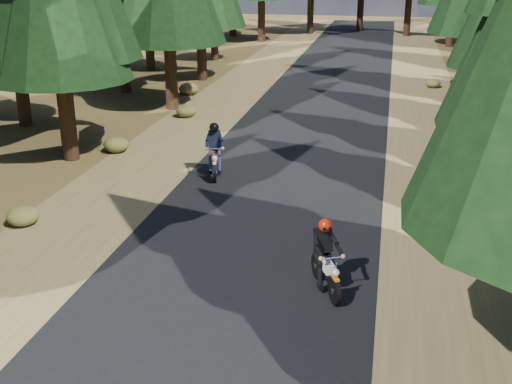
% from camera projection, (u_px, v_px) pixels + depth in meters
% --- Properties ---
extents(ground, '(120.00, 120.00, 0.00)m').
position_uv_depth(ground, '(242.00, 261.00, 14.31)').
color(ground, '#473319').
rests_on(ground, ground).
extents(road, '(6.00, 100.00, 0.01)m').
position_uv_depth(road, '(280.00, 186.00, 18.89)').
color(road, black).
rests_on(road, ground).
extents(shoulder_l, '(3.20, 100.00, 0.01)m').
position_uv_depth(shoulder_l, '(133.00, 176.00, 19.78)').
color(shoulder_l, brown).
rests_on(shoulder_l, ground).
extents(shoulder_r, '(3.20, 100.00, 0.01)m').
position_uv_depth(shoulder_r, '(441.00, 198.00, 18.01)').
color(shoulder_r, brown).
rests_on(shoulder_r, ground).
extents(log_near, '(4.16, 4.71, 0.32)m').
position_uv_depth(log_near, '(506.00, 175.00, 19.37)').
color(log_near, '#4C4233').
rests_on(log_near, ground).
extents(understory_shrubs, '(14.94, 31.74, 0.70)m').
position_uv_depth(understory_shrubs, '(340.00, 135.00, 23.15)').
color(understory_shrubs, '#474C1E').
rests_on(understory_shrubs, ground).
extents(rider_lead, '(1.17, 1.75, 1.51)m').
position_uv_depth(rider_lead, '(326.00, 268.00, 12.89)').
color(rider_lead, white).
rests_on(rider_lead, road).
extents(rider_follow, '(1.00, 1.91, 1.63)m').
position_uv_depth(rider_follow, '(215.00, 159.00, 19.60)').
color(rider_follow, '#A11F0A').
rests_on(rider_follow, road).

